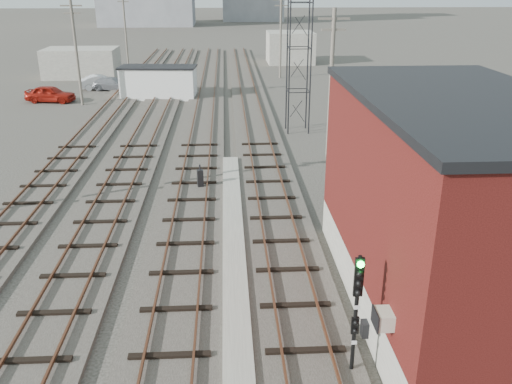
{
  "coord_description": "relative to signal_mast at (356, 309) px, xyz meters",
  "views": [
    {
      "loc": [
        0.3,
        -3.68,
        10.48
      ],
      "look_at": [
        1.48,
        17.3,
        2.2
      ],
      "focal_mm": 38.0,
      "sensor_mm": 36.0,
      "label": 1
    }
  ],
  "objects": [
    {
      "name": "track_mid_left",
      "position": [
        -9.2,
        30.44,
        -2.09
      ],
      "size": [
        3.2,
        90.0,
        0.39
      ],
      "color": "#332D28",
      "rests_on": "ground"
    },
    {
      "name": "track_left",
      "position": [
        -13.2,
        30.44,
        -2.09
      ],
      "size": [
        3.2,
        90.0,
        0.39
      ],
      "color": "#332D28",
      "rests_on": "ground"
    },
    {
      "name": "ground",
      "position": [
        -3.7,
        51.44,
        -2.19
      ],
      "size": [
        320.0,
        320.0,
        0.0
      ],
      "primitive_type": "plane",
      "color": "#282621",
      "rests_on": "ground"
    },
    {
      "name": "lattice_tower",
      "position": [
        1.8,
        26.44,
        5.31
      ],
      "size": [
        1.6,
        1.6,
        15.0
      ],
      "color": "black",
      "rests_on": "ground"
    },
    {
      "name": "utility_pole_left_c",
      "position": [
        -16.2,
        61.44,
        2.61
      ],
      "size": [
        1.8,
        0.24,
        9.0
      ],
      "color": "#595147",
      "rests_on": "ground"
    },
    {
      "name": "utility_pole_right_b",
      "position": [
        2.8,
        49.44,
        2.61
      ],
      "size": [
        1.8,
        0.24,
        9.0
      ],
      "color": "#595147",
      "rests_on": "ground"
    },
    {
      "name": "site_trailer",
      "position": [
        -9.65,
        39.04,
        -0.7
      ],
      "size": [
        7.26,
        3.6,
        2.97
      ],
      "rotation": [
        0.0,
        0.0,
        -0.08
      ],
      "color": "white",
      "rests_on": "ground"
    },
    {
      "name": "track_mid_right",
      "position": [
        -5.2,
        30.44,
        -2.09
      ],
      "size": [
        3.2,
        90.0,
        0.39
      ],
      "color": "#332D28",
      "rests_on": "ground"
    },
    {
      "name": "brick_building",
      "position": [
        3.8,
        3.43,
        1.44
      ],
      "size": [
        6.54,
        12.2,
        7.22
      ],
      "color": "gray",
      "rests_on": "ground"
    },
    {
      "name": "track_right",
      "position": [
        -1.2,
        30.44,
        -2.09
      ],
      "size": [
        3.2,
        90.0,
        0.39
      ],
      "color": "#332D28",
      "rests_on": "ground"
    },
    {
      "name": "shed_right",
      "position": [
        5.3,
        61.44,
        -0.19
      ],
      "size": [
        6.0,
        6.0,
        4.0
      ],
      "primitive_type": "cube",
      "color": "gray",
      "rests_on": "ground"
    },
    {
      "name": "utility_pole_right_a",
      "position": [
        2.8,
        19.44,
        2.61
      ],
      "size": [
        1.8,
        0.24,
        9.0
      ],
      "color": "#595147",
      "rests_on": "ground"
    },
    {
      "name": "shed_left",
      "position": [
        -19.7,
        51.44,
        -0.59
      ],
      "size": [
        8.0,
        5.0,
        3.2
      ],
      "primitive_type": "cube",
      "color": "gray",
      "rests_on": "ground"
    },
    {
      "name": "switch_stand",
      "position": [
        -4.84,
        14.82,
        -1.57
      ],
      "size": [
        0.36,
        0.36,
        1.31
      ],
      "rotation": [
        0.0,
        0.0,
        0.23
      ],
      "color": "black",
      "rests_on": "ground"
    },
    {
      "name": "utility_pole_left_b",
      "position": [
        -16.2,
        36.44,
        2.61
      ],
      "size": [
        1.8,
        0.24,
        9.0
      ],
      "color": "#595147",
      "rests_on": "ground"
    },
    {
      "name": "signal_mast",
      "position": [
        0.0,
        0.0,
        0.0
      ],
      "size": [
        0.4,
        0.4,
        3.79
      ],
      "color": "gray",
      "rests_on": "ground"
    },
    {
      "name": "car_silver",
      "position": [
        -16.0,
        43.83,
        -1.47
      ],
      "size": [
        4.62,
        2.78,
        1.44
      ],
      "primitive_type": "imported",
      "rotation": [
        0.0,
        0.0,
        1.88
      ],
      "color": "#B5B8BD",
      "rests_on": "ground"
    },
    {
      "name": "car_red",
      "position": [
        -19.35,
        37.77,
        -1.44
      ],
      "size": [
        4.65,
        2.46,
        1.51
      ],
      "primitive_type": "imported",
      "rotation": [
        0.0,
        0.0,
        1.41
      ],
      "color": "maroon",
      "rests_on": "ground"
    },
    {
      "name": "platform_curb",
      "position": [
        -3.2,
        5.44,
        -2.06
      ],
      "size": [
        0.9,
        28.0,
        0.26
      ],
      "primitive_type": "cube",
      "color": "gray",
      "rests_on": "ground"
    },
    {
      "name": "car_grey",
      "position": [
        -14.76,
        43.22,
        -1.55
      ],
      "size": [
        4.66,
        2.57,
        1.28
      ],
      "primitive_type": "imported",
      "rotation": [
        0.0,
        0.0,
        1.39
      ],
      "color": "gray",
      "rests_on": "ground"
    }
  ]
}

